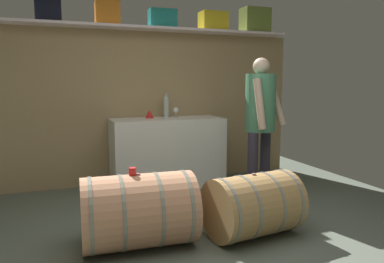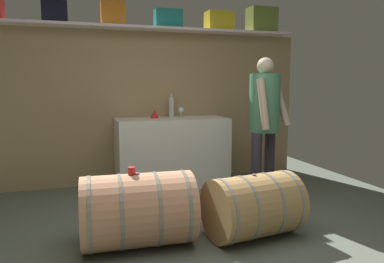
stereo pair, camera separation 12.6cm
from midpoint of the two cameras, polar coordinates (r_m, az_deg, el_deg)
The scene contains 16 objects.
ground_plane at distance 3.51m, azimuth -2.79°, elevation -15.48°, with size 5.76×8.34×0.02m, color #545D50.
back_wall_panel at distance 5.11m, azimuth -9.33°, elevation 3.58°, with size 4.56×0.10×2.04m, color #A0845A.
high_shelf_board at distance 5.00m, azimuth -9.25°, elevation 15.39°, with size 4.20×0.40×0.03m, color silver.
toolcase_black at distance 4.94m, azimuth -21.99°, elevation 16.76°, with size 0.29×0.24×0.26m, color black.
toolcase_orange at distance 4.97m, azimuth -13.67°, elevation 17.19°, with size 0.29×0.30×0.29m, color orange.
toolcase_teal at distance 5.10m, azimuth -5.30°, elevation 16.86°, with size 0.35×0.21×0.24m, color teal.
toolcase_yellow at distance 5.33m, azimuth 2.55°, elevation 16.53°, with size 0.36×0.25×0.25m, color gold.
toolcase_olive at distance 5.62m, azimuth 9.00°, elevation 16.47°, with size 0.39×0.26×0.35m, color olive.
work_cabinet at distance 4.91m, azimuth -4.57°, elevation -3.20°, with size 1.44×0.60×0.90m, color white.
wine_bottle_clear at distance 5.01m, azimuth -4.72°, elevation 3.91°, with size 0.07×0.07×0.32m.
wine_glass at distance 5.00m, azimuth -3.24°, elevation 3.25°, with size 0.08×0.08×0.13m.
red_funnel at distance 4.89m, azimuth -7.29°, elevation 2.70°, with size 0.11×0.11×0.11m, color red.
wine_barrel_near at distance 3.17m, azimuth -9.35°, elevation -11.94°, with size 0.95×0.66×0.63m.
wine_barrel_far at distance 3.39m, azimuth 8.32°, elevation -11.14°, with size 0.86×0.66×0.57m.
tasting_cup at distance 3.07m, azimuth -10.33°, elevation -6.02°, with size 0.06×0.06×0.06m, color red.
winemaker_pouring at distance 4.34m, azimuth 9.69°, elevation 2.75°, with size 0.52×0.45×1.64m.
Camera 1 is at (-1.02, -2.42, 1.36)m, focal length 34.69 mm.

